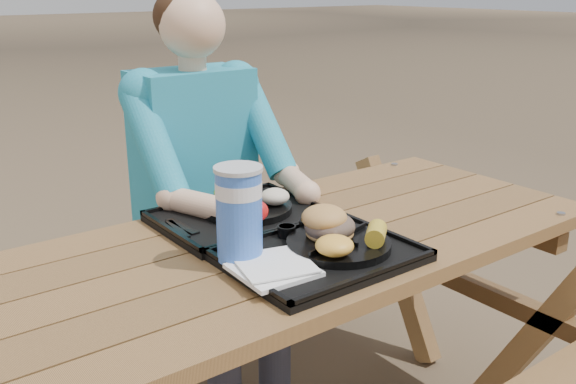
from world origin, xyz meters
TOP-DOWN VIEW (x-y plane):
  - picnic_table at (0.00, 0.00)m, footprint 1.80×1.49m
  - tray_near at (-0.02, -0.16)m, footprint 0.45×0.35m
  - tray_far at (-0.03, 0.19)m, footprint 0.45×0.35m
  - plate_near at (0.03, -0.17)m, footprint 0.26×0.26m
  - plate_far at (0.00, 0.20)m, footprint 0.26×0.26m
  - napkin_stack at (-0.18, -0.18)m, footprint 0.18×0.18m
  - soda_cup at (-0.20, -0.07)m, footprint 0.11×0.11m
  - condiment_bbq at (-0.02, -0.02)m, footprint 0.05×0.05m
  - condiment_mustard at (0.05, -0.03)m, footprint 0.05×0.05m
  - sandwich at (0.04, -0.13)m, footprint 0.12×0.12m
  - mac_cheese at (-0.03, -0.22)m, footprint 0.09×0.09m
  - corn_cob at (0.10, -0.23)m, footprint 0.11×0.11m
  - cutlery_far at (-0.21, 0.20)m, footprint 0.03×0.14m
  - burger at (-0.00, 0.25)m, footprint 0.12×0.12m
  - baked_beans at (-0.06, 0.14)m, footprint 0.08×0.08m
  - potato_salad at (0.07, 0.15)m, footprint 0.08×0.08m
  - diner at (0.06, 0.58)m, footprint 0.48×0.84m

SIDE VIEW (x-z plane):
  - picnic_table at x=0.00m, z-range 0.00..0.75m
  - diner at x=0.06m, z-range 0.00..1.28m
  - tray_near at x=-0.02m, z-range 0.75..0.77m
  - tray_far at x=-0.03m, z-range 0.75..0.77m
  - cutlery_far at x=-0.21m, z-range 0.77..0.78m
  - napkin_stack at x=-0.18m, z-range 0.77..0.79m
  - plate_near at x=0.03m, z-range 0.77..0.79m
  - plate_far at x=0.00m, z-range 0.77..0.79m
  - condiment_mustard at x=0.05m, z-range 0.77..0.80m
  - condiment_bbq at x=-0.02m, z-range 0.77..0.80m
  - baked_beans at x=-0.06m, z-range 0.79..0.82m
  - mac_cheese at x=-0.03m, z-range 0.79..0.84m
  - potato_salad at x=0.07m, z-range 0.79..0.84m
  - corn_cob at x=0.10m, z-range 0.79..0.84m
  - burger at x=0.00m, z-range 0.79..0.89m
  - sandwich at x=0.04m, z-range 0.79..0.92m
  - soda_cup at x=-0.20m, z-range 0.77..0.99m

